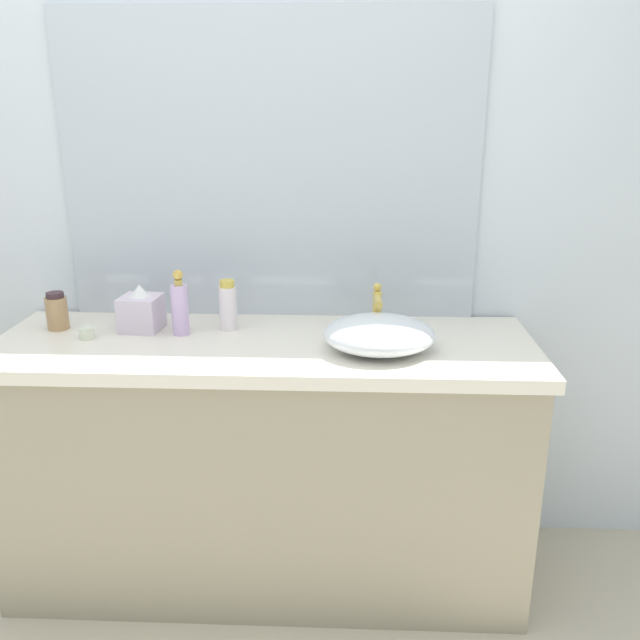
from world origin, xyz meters
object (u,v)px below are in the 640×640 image
object	(u,v)px
soap_dispenser	(180,307)
perfume_bottle	(228,306)
lotion_bottle	(57,312)
tissue_box	(141,311)
candle_jar	(87,333)
sink_basin	(379,334)

from	to	relation	value
soap_dispenser	perfume_bottle	xyz separation A→B (m)	(0.15, 0.06, -0.01)
lotion_bottle	perfume_bottle	bearing A→B (deg)	2.19
tissue_box	candle_jar	bearing A→B (deg)	-148.03
sink_basin	tissue_box	world-z (taller)	tissue_box
candle_jar	soap_dispenser	bearing A→B (deg)	10.79
lotion_bottle	candle_jar	xyz separation A→B (m)	(0.13, -0.09, -0.04)
soap_dispenser	perfume_bottle	size ratio (longest dim) A/B	1.28
sink_basin	perfume_bottle	size ratio (longest dim) A/B	2.02
perfume_bottle	soap_dispenser	bearing A→B (deg)	-157.94
candle_jar	sink_basin	bearing A→B (deg)	-4.20
sink_basin	lotion_bottle	world-z (taller)	lotion_bottle
perfume_bottle	candle_jar	distance (m)	0.46
sink_basin	lotion_bottle	distance (m)	1.09
soap_dispenser	tissue_box	distance (m)	0.15
lotion_bottle	perfume_bottle	xyz separation A→B (m)	(0.58, 0.02, 0.02)
soap_dispenser	candle_jar	world-z (taller)	soap_dispenser
soap_dispenser	lotion_bottle	size ratio (longest dim) A/B	1.72
lotion_bottle	candle_jar	bearing A→B (deg)	-35.08
sink_basin	soap_dispenser	xyz separation A→B (m)	(-0.64, 0.13, 0.04)
lotion_bottle	perfume_bottle	size ratio (longest dim) A/B	0.75
sink_basin	tissue_box	xyz separation A→B (m)	(-0.79, 0.16, 0.01)
lotion_bottle	candle_jar	world-z (taller)	lotion_bottle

